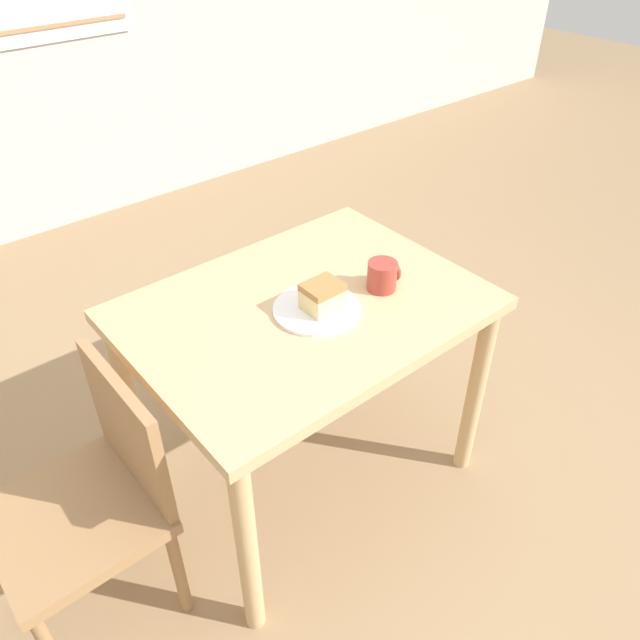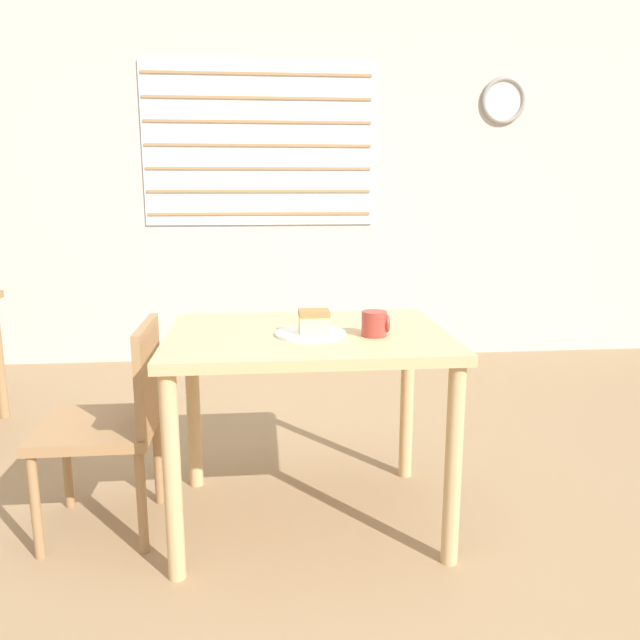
{
  "view_description": "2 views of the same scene",
  "coord_description": "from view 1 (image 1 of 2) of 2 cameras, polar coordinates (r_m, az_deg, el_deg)",
  "views": [
    {
      "loc": [
        -0.93,
        -0.69,
        1.89
      ],
      "look_at": [
        -0.01,
        0.41,
        0.8
      ],
      "focal_mm": 35.0,
      "sensor_mm": 36.0,
      "label": 1
    },
    {
      "loc": [
        -0.16,
        -1.78,
        1.32
      ],
      "look_at": [
        0.06,
        0.47,
        0.84
      ],
      "focal_mm": 35.0,
      "sensor_mm": 36.0,
      "label": 2
    }
  ],
  "objects": [
    {
      "name": "cake_slice",
      "position": [
        1.83,
        0.23,
        2.2
      ],
      "size": [
        0.11,
        0.09,
        0.08
      ],
      "color": "#E5CC89",
      "rests_on": "plate"
    },
    {
      "name": "ground_plane",
      "position": [
        2.22,
        7.7,
        -21.75
      ],
      "size": [
        14.0,
        14.0,
        0.0
      ],
      "primitive_type": "plane",
      "color": "#997A56"
    },
    {
      "name": "dining_table_near",
      "position": [
        1.96,
        -1.41,
        -1.23
      ],
      "size": [
        1.06,
        0.79,
        0.78
      ],
      "color": "tan",
      "rests_on": "ground_plane"
    },
    {
      "name": "plate",
      "position": [
        1.86,
        -0.31,
        1.0
      ],
      "size": [
        0.26,
        0.26,
        0.01
      ],
      "color": "white",
      "rests_on": "dining_table_near"
    },
    {
      "name": "coffee_mug",
      "position": [
        1.95,
        5.78,
        4.09
      ],
      "size": [
        0.1,
        0.09,
        0.09
      ],
      "color": "#9E382D",
      "rests_on": "dining_table_near"
    },
    {
      "name": "chair_near_window",
      "position": [
        1.89,
        -19.96,
        -14.98
      ],
      "size": [
        0.43,
        0.43,
        0.82
      ],
      "rotation": [
        0.0,
        0.0,
        -1.57
      ],
      "color": "#9E754C",
      "rests_on": "ground_plane"
    }
  ]
}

